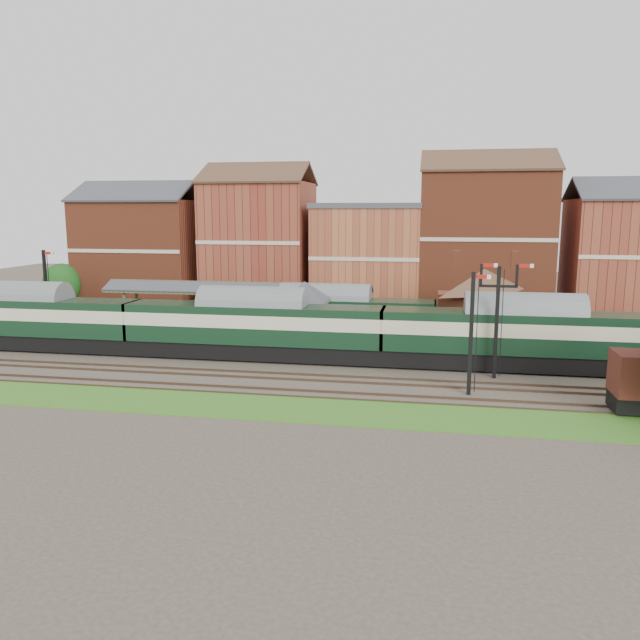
% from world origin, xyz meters
% --- Properties ---
extents(ground, '(160.00, 160.00, 0.00)m').
position_xyz_m(ground, '(0.00, 0.00, 0.00)').
color(ground, '#473D33').
rests_on(ground, ground).
extents(grass_back, '(90.00, 4.50, 0.06)m').
position_xyz_m(grass_back, '(0.00, 16.00, 0.03)').
color(grass_back, '#2D6619').
rests_on(grass_back, ground).
extents(grass_front, '(90.00, 5.00, 0.06)m').
position_xyz_m(grass_front, '(0.00, -12.00, 0.03)').
color(grass_front, '#2D6619').
rests_on(grass_front, ground).
extents(fence, '(90.00, 0.12, 1.50)m').
position_xyz_m(fence, '(0.00, 18.00, 0.75)').
color(fence, '#193823').
rests_on(fence, ground).
extents(platform, '(55.00, 3.40, 1.00)m').
position_xyz_m(platform, '(-5.00, 9.75, 0.50)').
color(platform, '#2D2D2D').
rests_on(platform, ground).
extents(signal_box, '(5.40, 5.40, 6.00)m').
position_xyz_m(signal_box, '(-3.00, 3.25, 3.19)').
color(signal_box, '#6E7C58').
rests_on(signal_box, ground).
extents(brick_hut, '(3.20, 2.64, 2.94)m').
position_xyz_m(brick_hut, '(5.00, 3.25, 1.20)').
color(brick_hut, maroon).
rests_on(brick_hut, ground).
extents(station_building, '(8.10, 8.10, 5.90)m').
position_xyz_m(station_building, '(12.00, 9.75, 3.96)').
color(station_building, brown).
rests_on(station_building, platform).
extents(canopy, '(26.00, 3.89, 4.08)m').
position_xyz_m(canopy, '(-11.00, 9.75, 4.58)').
color(canopy, '#444C2F').
rests_on(canopy, platform).
extents(semaphore_bracket, '(3.60, 0.25, 8.18)m').
position_xyz_m(semaphore_bracket, '(12.04, -2.50, 4.63)').
color(semaphore_bracket, black).
rests_on(semaphore_bracket, ground).
extents(semaphore_platform_end, '(1.23, 0.25, 8.00)m').
position_xyz_m(semaphore_platform_end, '(-29.98, 8.00, 4.16)').
color(semaphore_platform_end, black).
rests_on(semaphore_platform_end, ground).
extents(semaphore_siding, '(1.23, 0.25, 8.00)m').
position_xyz_m(semaphore_siding, '(10.02, -7.00, 4.16)').
color(semaphore_siding, black).
rests_on(semaphore_siding, ground).
extents(town_backdrop, '(69.00, 10.00, 16.00)m').
position_xyz_m(town_backdrop, '(-0.18, 25.00, 7.00)').
color(town_backdrop, brown).
rests_on(town_backdrop, ground).
extents(dmu_train, '(61.98, 3.25, 4.76)m').
position_xyz_m(dmu_train, '(-6.50, 0.00, 2.76)').
color(dmu_train, black).
rests_on(dmu_train, ground).
extents(platform_railcar, '(19.23, 3.03, 4.43)m').
position_xyz_m(platform_railcar, '(-1.78, 6.50, 2.58)').
color(platform_railcar, black).
rests_on(platform_railcar, ground).
extents(tree_back, '(4.08, 4.08, 5.97)m').
position_xyz_m(tree_back, '(-33.58, 16.17, 3.60)').
color(tree_back, '#382619').
rests_on(tree_back, ground).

